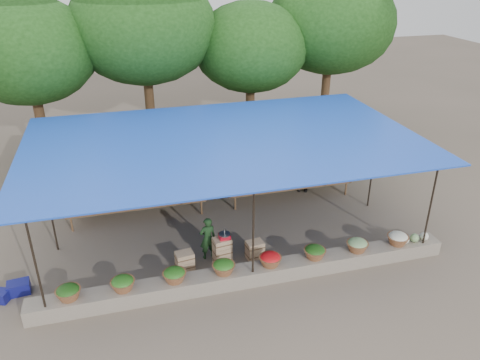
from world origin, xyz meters
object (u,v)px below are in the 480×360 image
object	(u,v)px
weighing_scale	(225,236)
vendor_seated	(208,238)
blue_crate_back	(19,288)
crate_counter	(221,254)

from	to	relation	value
weighing_scale	vendor_seated	xyz separation A→B (m)	(-0.38, 0.35, -0.23)
vendor_seated	blue_crate_back	world-z (taller)	vendor_seated
vendor_seated	blue_crate_back	bearing A→B (deg)	-4.72
weighing_scale	blue_crate_back	world-z (taller)	weighing_scale
crate_counter	blue_crate_back	xyz separation A→B (m)	(-5.01, 0.12, -0.16)
vendor_seated	blue_crate_back	xyz separation A→B (m)	(-4.73, -0.23, -0.46)
weighing_scale	blue_crate_back	size ratio (longest dim) A/B	0.63
crate_counter	blue_crate_back	distance (m)	5.02
weighing_scale	vendor_seated	size ratio (longest dim) A/B	0.26
crate_counter	vendor_seated	xyz separation A→B (m)	(-0.28, 0.35, 0.31)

